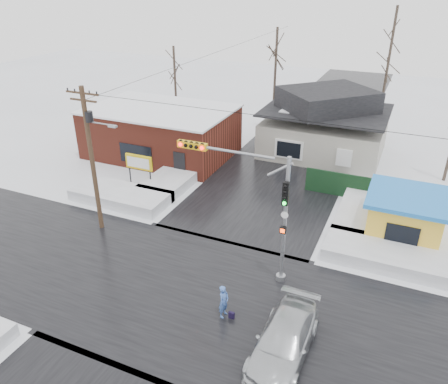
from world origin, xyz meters
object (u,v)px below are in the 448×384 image
at_px(car, 284,340).
at_px(pedestrian, 224,302).
at_px(utility_pole, 92,153).
at_px(kiosk, 405,216).
at_px(marquee_sign, 139,163).
at_px(traffic_signal, 255,198).

bearing_deg(car, pedestrian, 162.12).
distance_m(utility_pole, car, 15.14).
relative_size(kiosk, car, 0.88).
height_order(kiosk, pedestrian, kiosk).
bearing_deg(marquee_sign, kiosk, 1.55).
relative_size(traffic_signal, utility_pole, 0.78).
bearing_deg(pedestrian, utility_pole, 74.51).
relative_size(kiosk, pedestrian, 2.71).
xyz_separation_m(marquee_sign, pedestrian, (11.34, -10.18, -1.07)).
xyz_separation_m(marquee_sign, kiosk, (18.50, 0.50, -0.46)).
relative_size(traffic_signal, pedestrian, 4.13).
distance_m(utility_pole, marquee_sign, 6.87).
bearing_deg(kiosk, traffic_signal, -135.16).
bearing_deg(car, kiosk, 72.25).
xyz_separation_m(traffic_signal, car, (3.15, -4.74, -3.78)).
distance_m(marquee_sign, car, 18.47).
height_order(utility_pole, marquee_sign, utility_pole).
relative_size(pedestrian, car, 0.32).
bearing_deg(marquee_sign, traffic_signal, -29.72).
relative_size(marquee_sign, kiosk, 0.55).
xyz_separation_m(traffic_signal, utility_pole, (-10.36, 0.53, 0.57)).
xyz_separation_m(marquee_sign, car, (14.58, -11.27, -1.16)).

